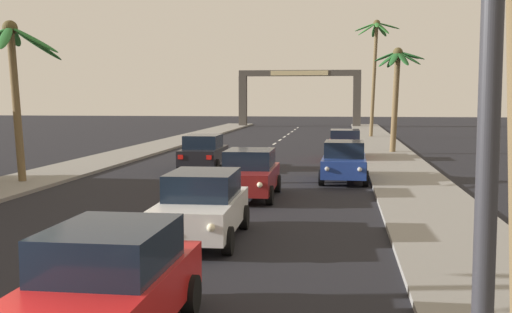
% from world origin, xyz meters
% --- Properties ---
extents(sidewalk_right, '(3.20, 110.00, 0.14)m').
position_xyz_m(sidewalk_right, '(7.80, 20.00, 0.07)').
color(sidewalk_right, gray).
rests_on(sidewalk_right, ground).
extents(sidewalk_left, '(3.20, 110.00, 0.14)m').
position_xyz_m(sidewalk_left, '(-7.80, 20.00, 0.07)').
color(sidewalk_left, gray).
rests_on(sidewalk_left, ground).
extents(lane_markings, '(4.28, 87.58, 0.01)m').
position_xyz_m(lane_markings, '(0.46, 19.52, 0.00)').
color(lane_markings, silver).
rests_on(lane_markings, ground).
extents(sedan_lead_at_stop_bar, '(1.96, 4.46, 1.68)m').
position_xyz_m(sedan_lead_at_stop_bar, '(1.73, 2.56, 0.85)').
color(sedan_lead_at_stop_bar, red).
rests_on(sedan_lead_at_stop_bar, ground).
extents(sedan_third_in_queue, '(2.02, 4.48, 1.68)m').
position_xyz_m(sedan_third_in_queue, '(1.61, 9.29, 0.85)').
color(sedan_third_in_queue, silver).
rests_on(sedan_third_in_queue, ground).
extents(sedan_fifth_in_queue, '(1.98, 4.47, 1.68)m').
position_xyz_m(sedan_fifth_in_queue, '(1.82, 16.02, 0.85)').
color(sedan_fifth_in_queue, maroon).
rests_on(sedan_fifth_in_queue, ground).
extents(sedan_oncoming_far, '(2.01, 4.48, 1.68)m').
position_xyz_m(sedan_oncoming_far, '(-1.67, 24.54, 0.85)').
color(sedan_oncoming_far, black).
rests_on(sedan_oncoming_far, ground).
extents(sedan_parked_nearest_kerb, '(2.01, 4.48, 1.68)m').
position_xyz_m(sedan_parked_nearest_kerb, '(5.12, 20.81, 0.85)').
color(sedan_parked_nearest_kerb, navy).
rests_on(sedan_parked_nearest_kerb, ground).
extents(sedan_parked_mid_kerb, '(1.96, 4.46, 1.68)m').
position_xyz_m(sedan_parked_mid_kerb, '(5.19, 30.36, 0.85)').
color(sedan_parked_mid_kerb, red).
rests_on(sedan_parked_mid_kerb, ground).
extents(palm_left_second, '(4.61, 4.69, 6.54)m').
position_xyz_m(palm_left_second, '(-8.00, 18.16, 4.87)').
color(palm_left_second, brown).
rests_on(palm_left_second, ground).
extents(palm_right_third, '(3.12, 3.08, 6.53)m').
position_xyz_m(palm_right_third, '(8.33, 34.29, 4.75)').
color(palm_right_third, brown).
rests_on(palm_right_third, ground).
extents(palm_right_farthest, '(3.88, 3.71, 10.03)m').
position_xyz_m(palm_right_farthest, '(7.77, 49.82, 7.32)').
color(palm_right_farthest, brown).
rests_on(palm_right_farthest, ground).
extents(town_gateway_arch, '(14.40, 0.90, 6.68)m').
position_xyz_m(town_gateway_arch, '(0.00, 70.07, 4.31)').
color(town_gateway_arch, '#423D38').
rests_on(town_gateway_arch, ground).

